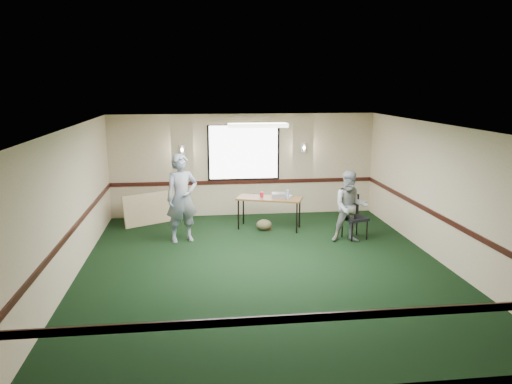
{
  "coord_description": "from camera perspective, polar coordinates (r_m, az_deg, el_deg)",
  "views": [
    {
      "loc": [
        -1.27,
        -9.01,
        3.45
      ],
      "look_at": [
        0.0,
        1.3,
        1.2
      ],
      "focal_mm": 35.0,
      "sensor_mm": 36.0,
      "label": 1
    }
  ],
  "objects": [
    {
      "name": "duffel_bag",
      "position": [
        12.04,
        0.93,
        -3.77
      ],
      "size": [
        0.38,
        0.29,
        0.27
      ],
      "primitive_type": "ellipsoid",
      "rotation": [
        0.0,
        0.0,
        -0.01
      ],
      "color": "#4E4E2C",
      "rests_on": "ground"
    },
    {
      "name": "folded_table",
      "position": [
        12.81,
        -11.7,
        -1.84
      ],
      "size": [
        1.45,
        0.96,
        0.79
      ],
      "primitive_type": "cube",
      "rotation": [
        -0.21,
        0.0,
        0.52
      ],
      "color": "tan",
      "rests_on": "ground"
    },
    {
      "name": "red_cup",
      "position": [
        12.07,
        0.65,
        -0.3
      ],
      "size": [
        0.08,
        0.08,
        0.13
      ],
      "primitive_type": "cylinder",
      "color": "#B90C26",
      "rests_on": "folding_table"
    },
    {
      "name": "ground",
      "position": [
        9.74,
        0.94,
        -8.54
      ],
      "size": [
        8.0,
        8.0,
        0.0
      ],
      "primitive_type": "plane",
      "color": "black",
      "rests_on": "ground"
    },
    {
      "name": "projector",
      "position": [
        12.05,
        2.59,
        -0.38
      ],
      "size": [
        0.35,
        0.31,
        0.11
      ],
      "primitive_type": "cube",
      "rotation": [
        0.0,
        0.0,
        -0.13
      ],
      "color": "gray",
      "rests_on": "folding_table"
    },
    {
      "name": "cable_coil",
      "position": [
        12.19,
        1.02,
        -4.19
      ],
      "size": [
        0.37,
        0.37,
        0.02
      ],
      "primitive_type": "torus",
      "rotation": [
        0.0,
        0.0,
        0.21
      ],
      "color": "red",
      "rests_on": "ground"
    },
    {
      "name": "conference_chair",
      "position": [
        11.6,
        10.99,
        -2.41
      ],
      "size": [
        0.59,
        0.61,
        0.97
      ],
      "rotation": [
        0.0,
        0.0,
        0.28
      ],
      "color": "black",
      "rests_on": "ground"
    },
    {
      "name": "room_shell",
      "position": [
        11.37,
        -0.51,
        2.75
      ],
      "size": [
        8.0,
        8.02,
        8.0
      ],
      "color": "tan",
      "rests_on": "ground"
    },
    {
      "name": "folding_table",
      "position": [
        12.05,
        1.53,
        -0.9
      ],
      "size": [
        1.66,
        1.1,
        0.77
      ],
      "rotation": [
        0.0,
        0.0,
        -0.34
      ],
      "color": "brown",
      "rests_on": "ground"
    },
    {
      "name": "game_console",
      "position": [
        12.1,
        3.62,
        -0.48
      ],
      "size": [
        0.26,
        0.24,
        0.05
      ],
      "primitive_type": "cube",
      "rotation": [
        0.0,
        0.0,
        -0.55
      ],
      "color": "white",
      "rests_on": "folding_table"
    },
    {
      "name": "water_bottle",
      "position": [
        11.91,
        3.66,
        -0.27
      ],
      "size": [
        0.07,
        0.07,
        0.22
      ],
      "primitive_type": "cylinder",
      "color": "#7EA9CE",
      "rests_on": "folding_table"
    },
    {
      "name": "person_right",
      "position": [
        11.21,
        10.72,
        -1.68
      ],
      "size": [
        0.86,
        0.72,
        1.6
      ],
      "primitive_type": "imported",
      "rotation": [
        0.0,
        0.0,
        -0.15
      ],
      "color": "#7C98C1",
      "rests_on": "ground"
    },
    {
      "name": "person_left",
      "position": [
        11.14,
        -8.47,
        -0.71
      ],
      "size": [
        0.83,
        0.68,
        1.97
      ],
      "primitive_type": "imported",
      "rotation": [
        0.0,
        0.0,
        0.33
      ],
      "color": "#3D5B87",
      "rests_on": "ground"
    }
  ]
}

